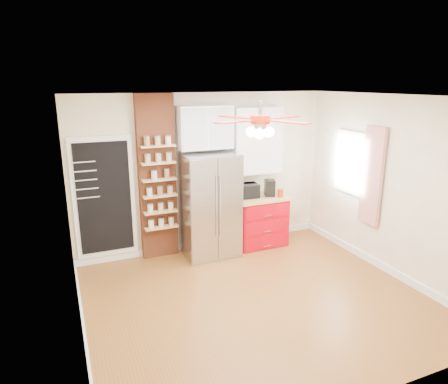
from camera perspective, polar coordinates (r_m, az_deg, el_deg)
name	(u,v)px	position (r m, az deg, el deg)	size (l,w,h in m)	color
floor	(256,298)	(5.68, 4.58, -14.90)	(4.50, 4.50, 0.00)	brown
ceiling	(261,96)	(4.90, 5.28, 13.43)	(4.50, 4.50, 0.00)	white
wall_back	(204,173)	(6.90, -2.81, 2.78)	(4.50, 0.02, 2.70)	#F9EBC8
wall_front	(369,270)	(3.61, 20.02, -10.48)	(4.50, 0.02, 2.70)	#F9EBC8
wall_left	(72,229)	(4.59, -20.94, -4.95)	(0.02, 4.00, 2.70)	#F9EBC8
wall_right	(392,187)	(6.46, 22.87, 0.66)	(0.02, 4.00, 2.70)	#F9EBC8
chalkboard	(104,198)	(6.56, -16.74, -0.81)	(0.95, 0.05, 1.95)	white
brick_pillar	(157,178)	(6.59, -9.52, 1.96)	(0.60, 0.16, 2.70)	brown
fridge	(210,205)	(6.68, -2.07, -1.89)	(0.90, 0.70, 1.75)	#A4A4A8
upper_glass_cabinet	(205,127)	(6.59, -2.79, 9.22)	(0.90, 0.35, 0.70)	white
red_cabinet	(259,220)	(7.24, 5.04, -4.07)	(0.94, 0.64, 0.90)	#BD0113
upper_shelf_unit	(256,141)	(7.04, 4.67, 7.34)	(0.90, 0.30, 1.15)	white
window	(352,163)	(7.04, 17.76, 3.97)	(0.04, 0.75, 1.05)	white
curtain	(372,176)	(6.63, 20.41, 2.16)	(0.06, 0.40, 1.55)	red
ceiling_fan	(260,120)	(4.92, 5.20, 10.22)	(1.40, 1.40, 0.44)	silver
toaster_oven	(246,191)	(6.99, 3.10, 0.16)	(0.44, 0.30, 0.24)	black
coffee_maker	(270,188)	(7.14, 6.55, 0.59)	(0.17, 0.22, 0.29)	black
canister_left	(280,193)	(7.10, 8.07, -0.16)	(0.10, 0.10, 0.14)	#A93109
canister_right	(273,191)	(7.25, 7.01, 0.17)	(0.09, 0.09, 0.13)	#B5300A
pantry_jar_oats	(154,175)	(6.41, -9.96, 2.37)	(0.09, 0.09, 0.14)	beige
pantry_jar_beans	(167,174)	(6.46, -8.17, 2.59)	(0.08, 0.08, 0.14)	#956E4C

